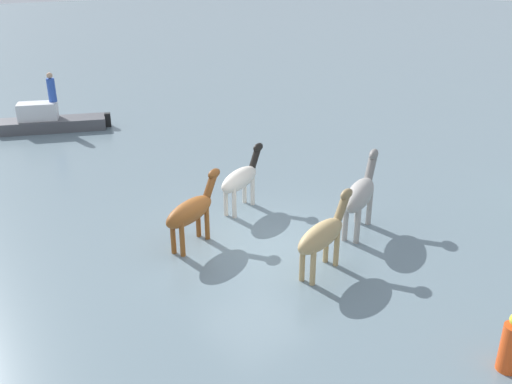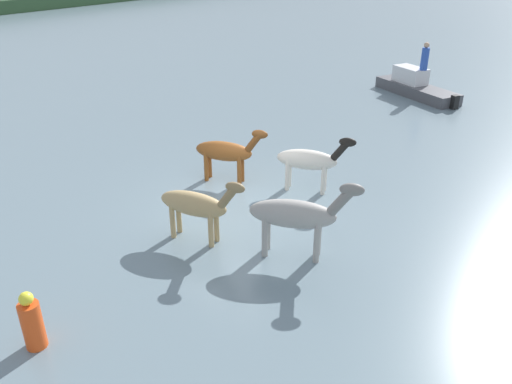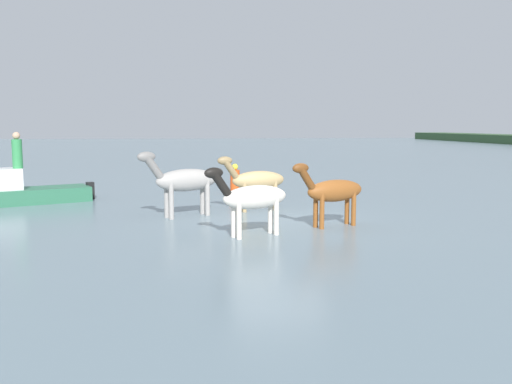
# 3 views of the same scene
# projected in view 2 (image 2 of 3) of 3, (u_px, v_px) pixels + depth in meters

# --- Properties ---
(ground_plane) EXTENTS (187.07, 187.07, 0.00)m
(ground_plane) POSITION_uv_depth(u_px,v_px,m) (238.00, 205.00, 13.67)
(ground_plane) COLOR slate
(horse_lead) EXTENTS (1.13, 2.11, 1.67)m
(horse_lead) POSITION_uv_depth(u_px,v_px,m) (310.00, 160.00, 14.06)
(horse_lead) COLOR silver
(horse_lead) RESTS_ON ground_plane
(horse_dark_mare) EXTENTS (0.90, 2.17, 1.69)m
(horse_dark_mare) POSITION_uv_depth(u_px,v_px,m) (196.00, 205.00, 11.70)
(horse_dark_mare) COLOR tan
(horse_dark_mare) RESTS_ON ground_plane
(horse_pinto_flank) EXTENTS (1.10, 2.12, 1.68)m
(horse_pinto_flank) POSITION_uv_depth(u_px,v_px,m) (226.00, 152.00, 14.61)
(horse_pinto_flank) COLOR brown
(horse_pinto_flank) RESTS_ON ground_plane
(horse_gray_outer) EXTENTS (1.42, 2.35, 1.89)m
(horse_gray_outer) POSITION_uv_depth(u_px,v_px,m) (296.00, 215.00, 11.04)
(horse_gray_outer) COLOR #9E9993
(horse_gray_outer) RESTS_ON ground_plane
(boat_launch_far) EXTENTS (2.86, 4.37, 1.33)m
(boat_launch_far) POSITION_uv_depth(u_px,v_px,m) (415.00, 88.00, 23.07)
(boat_launch_far) COLOR #4C4C51
(boat_launch_far) RESTS_ON ground_plane
(person_watcher_seated) EXTENTS (0.32, 0.32, 1.19)m
(person_watcher_seated) POSITION_uv_depth(u_px,v_px,m) (425.00, 57.00, 22.29)
(person_watcher_seated) COLOR #2D51B2
(person_watcher_seated) RESTS_ON boat_launch_far
(buoy_channel_marker) EXTENTS (0.36, 0.36, 1.14)m
(buoy_channel_marker) POSITION_uv_depth(u_px,v_px,m) (32.00, 323.00, 8.73)
(buoy_channel_marker) COLOR #E54C19
(buoy_channel_marker) RESTS_ON ground_plane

